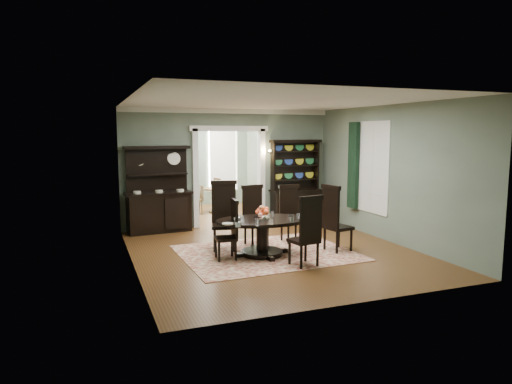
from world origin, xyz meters
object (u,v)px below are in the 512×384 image
at_px(dining_table, 262,230).
at_px(sideboard, 159,202).
at_px(welsh_dresser, 296,192).
at_px(parlor_table, 216,196).

xyz_separation_m(dining_table, sideboard, (-1.55, 2.92, 0.22)).
bearing_deg(dining_table, sideboard, 122.38).
relative_size(dining_table, welsh_dresser, 0.87).
xyz_separation_m(sideboard, parlor_table, (2.03, 2.13, -0.24)).
bearing_deg(sideboard, parlor_table, 41.51).
height_order(welsh_dresser, parlor_table, welsh_dresser).
xyz_separation_m(sideboard, welsh_dresser, (3.67, 0.00, 0.07)).
xyz_separation_m(dining_table, parlor_table, (0.48, 5.05, -0.02)).
height_order(dining_table, parlor_table, parlor_table).
bearing_deg(welsh_dresser, parlor_table, 127.24).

